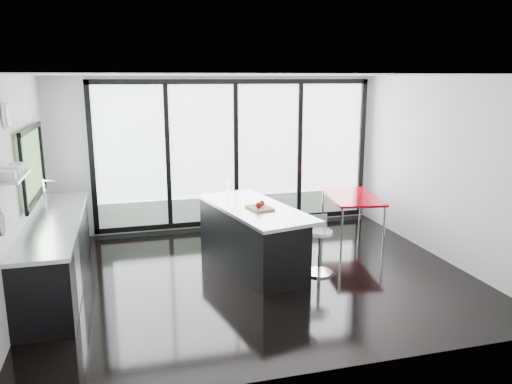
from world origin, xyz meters
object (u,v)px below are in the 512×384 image
object	(u,v)px
island	(251,236)
bar_stool_near	(320,252)
red_table	(351,217)
bar_stool_far	(283,234)

from	to	relation	value
island	bar_stool_near	xyz separation A→B (m)	(0.87, -0.56, -0.14)
red_table	island	bearing A→B (deg)	-157.45
red_table	bar_stool_far	bearing A→B (deg)	-159.63
island	bar_stool_near	size ratio (longest dim) A/B	3.66
island	bar_stool_near	distance (m)	1.05
bar_stool_near	bar_stool_far	bearing A→B (deg)	106.06
bar_stool_far	island	bearing A→B (deg)	-141.04
island	bar_stool_near	world-z (taller)	island
bar_stool_near	red_table	bearing A→B (deg)	50.09
bar_stool_far	red_table	world-z (taller)	red_table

